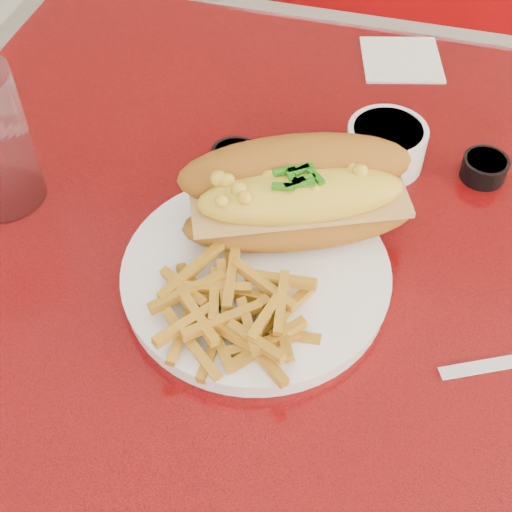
% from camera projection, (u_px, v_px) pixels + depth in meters
% --- Properties ---
extents(ground, '(8.00, 8.00, 0.00)m').
position_uv_depth(ground, '(343.00, 510.00, 1.34)').
color(ground, silver).
rests_on(ground, ground).
extents(diner_table, '(1.23, 0.83, 0.77)m').
position_uv_depth(diner_table, '(389.00, 325.00, 0.88)').
color(diner_table, red).
rests_on(diner_table, ground).
extents(booth_bench_far, '(1.20, 0.51, 0.90)m').
position_uv_depth(booth_bench_far, '(421.00, 124.00, 1.63)').
color(booth_bench_far, '#A60B0E').
rests_on(booth_bench_far, ground).
extents(dinner_plate, '(0.31, 0.31, 0.02)m').
position_uv_depth(dinner_plate, '(256.00, 275.00, 0.71)').
color(dinner_plate, white).
rests_on(dinner_plate, diner_table).
extents(mac_hoagie, '(0.26, 0.20, 0.11)m').
position_uv_depth(mac_hoagie, '(298.00, 194.00, 0.71)').
color(mac_hoagie, '#A7651B').
rests_on(mac_hoagie, dinner_plate).
extents(fries_pile, '(0.13, 0.12, 0.04)m').
position_uv_depth(fries_pile, '(226.00, 309.00, 0.65)').
color(fries_pile, gold).
rests_on(fries_pile, dinner_plate).
extents(fork, '(0.03, 0.14, 0.00)m').
position_uv_depth(fork, '(324.00, 253.00, 0.71)').
color(fork, silver).
rests_on(fork, dinner_plate).
extents(gravy_ramekin, '(0.10, 0.10, 0.05)m').
position_uv_depth(gravy_ramekin, '(386.00, 145.00, 0.81)').
color(gravy_ramekin, white).
rests_on(gravy_ramekin, diner_table).
extents(sauce_cup_left, '(0.07, 0.07, 0.03)m').
position_uv_depth(sauce_cup_left, '(235.00, 160.00, 0.81)').
color(sauce_cup_left, black).
rests_on(sauce_cup_left, diner_table).
extents(sauce_cup_right, '(0.06, 0.06, 0.03)m').
position_uv_depth(sauce_cup_right, '(485.00, 167.00, 0.80)').
color(sauce_cup_right, black).
rests_on(sauce_cup_right, diner_table).
extents(paper_napkin, '(0.13, 0.13, 0.00)m').
position_uv_depth(paper_napkin, '(401.00, 60.00, 0.96)').
color(paper_napkin, white).
rests_on(paper_napkin, diner_table).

